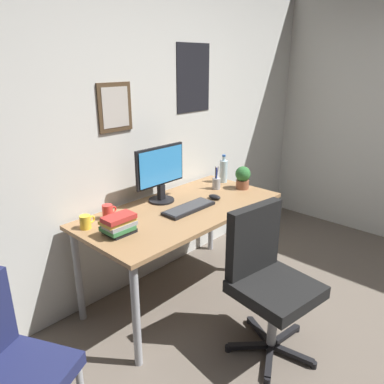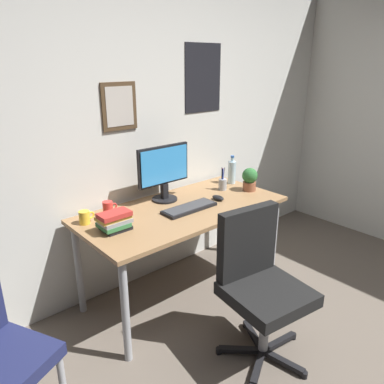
# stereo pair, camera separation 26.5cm
# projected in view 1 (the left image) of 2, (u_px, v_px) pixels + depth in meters

# --- Properties ---
(wall_back) EXTENTS (4.40, 0.10, 2.60)m
(wall_back) POSITION_uv_depth(u_px,v_px,m) (147.00, 125.00, 2.93)
(wall_back) COLOR silver
(wall_back) RESTS_ON ground_plane
(desk) EXTENTS (1.57, 0.76, 0.75)m
(desk) POSITION_uv_depth(u_px,v_px,m) (182.00, 217.00, 2.80)
(desk) COLOR #936D47
(desk) RESTS_ON ground_plane
(office_chair) EXTENTS (0.57, 0.57, 0.95)m
(office_chair) POSITION_uv_depth(u_px,v_px,m) (266.00, 274.00, 2.31)
(office_chair) COLOR black
(office_chair) RESTS_ON ground_plane
(side_chair) EXTENTS (0.56, 0.56, 0.88)m
(side_chair) POSITION_uv_depth(u_px,v_px,m) (4.00, 366.00, 1.65)
(side_chair) COLOR #1E234C
(side_chair) RESTS_ON ground_plane
(monitor) EXTENTS (0.46, 0.20, 0.43)m
(monitor) POSITION_uv_depth(u_px,v_px,m) (160.00, 172.00, 2.83)
(monitor) COLOR black
(monitor) RESTS_ON desk
(keyboard) EXTENTS (0.43, 0.15, 0.03)m
(keyboard) POSITION_uv_depth(u_px,v_px,m) (189.00, 208.00, 2.73)
(keyboard) COLOR black
(keyboard) RESTS_ON desk
(computer_mouse) EXTENTS (0.06, 0.11, 0.04)m
(computer_mouse) POSITION_uv_depth(u_px,v_px,m) (215.00, 197.00, 2.94)
(computer_mouse) COLOR black
(computer_mouse) RESTS_ON desk
(water_bottle) EXTENTS (0.07, 0.07, 0.25)m
(water_bottle) POSITION_uv_depth(u_px,v_px,m) (223.00, 171.00, 3.32)
(water_bottle) COLOR silver
(water_bottle) RESTS_ON desk
(coffee_mug_near) EXTENTS (0.11, 0.07, 0.10)m
(coffee_mug_near) POSITION_uv_depth(u_px,v_px,m) (108.00, 212.00, 2.56)
(coffee_mug_near) COLOR red
(coffee_mug_near) RESTS_ON desk
(coffee_mug_far) EXTENTS (0.11, 0.07, 0.09)m
(coffee_mug_far) POSITION_uv_depth(u_px,v_px,m) (86.00, 222.00, 2.42)
(coffee_mug_far) COLOR yellow
(coffee_mug_far) RESTS_ON desk
(potted_plant) EXTENTS (0.13, 0.13, 0.19)m
(potted_plant) POSITION_uv_depth(u_px,v_px,m) (243.00, 177.00, 3.16)
(potted_plant) COLOR brown
(potted_plant) RESTS_ON desk
(pen_cup) EXTENTS (0.07, 0.07, 0.20)m
(pen_cup) POSITION_uv_depth(u_px,v_px,m) (216.00, 183.00, 3.16)
(pen_cup) COLOR #9EA0A5
(pen_cup) RESTS_ON desk
(book_stack_left) EXTENTS (0.21, 0.16, 0.13)m
(book_stack_left) POSITION_uv_depth(u_px,v_px,m) (119.00, 225.00, 2.34)
(book_stack_left) COLOR black
(book_stack_left) RESTS_ON desk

